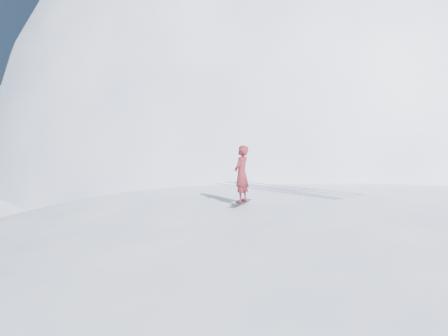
# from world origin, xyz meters

# --- Properties ---
(ground) EXTENTS (400.00, 400.00, 0.00)m
(ground) POSITION_xyz_m (0.00, 0.00, 0.00)
(ground) COLOR white
(ground) RESTS_ON ground
(near_ridge) EXTENTS (36.00, 28.00, 4.80)m
(near_ridge) POSITION_xyz_m (1.00, 3.00, 0.00)
(near_ridge) COLOR white
(near_ridge) RESTS_ON ground
(summit_peak) EXTENTS (60.00, 56.00, 56.00)m
(summit_peak) POSITION_xyz_m (22.00, 26.00, 0.00)
(summit_peak) COLOR white
(summit_peak) RESTS_ON ground
(peak_shoulder) EXTENTS (28.00, 24.00, 18.00)m
(peak_shoulder) POSITION_xyz_m (10.00, 20.00, 0.00)
(peak_shoulder) COLOR white
(peak_shoulder) RESTS_ON ground
(wind_bumps) EXTENTS (16.00, 14.40, 1.00)m
(wind_bumps) POSITION_xyz_m (-0.56, 2.12, 0.00)
(wind_bumps) COLOR white
(wind_bumps) RESTS_ON ground
(snowboard) EXTENTS (1.24, 0.80, 0.02)m
(snowboard) POSITION_xyz_m (-3.42, 3.54, 2.41)
(snowboard) COLOR black
(snowboard) RESTS_ON near_ridge
(snowboarder) EXTENTS (0.84, 0.73, 1.93)m
(snowboarder) POSITION_xyz_m (-3.42, 3.54, 3.39)
(snowboarder) COLOR maroon
(snowboarder) RESTS_ON snowboard
(board_tracks) EXTENTS (2.80, 5.96, 0.04)m
(board_tracks) POSITION_xyz_m (-0.22, 4.85, 2.42)
(board_tracks) COLOR silver
(board_tracks) RESTS_ON ground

